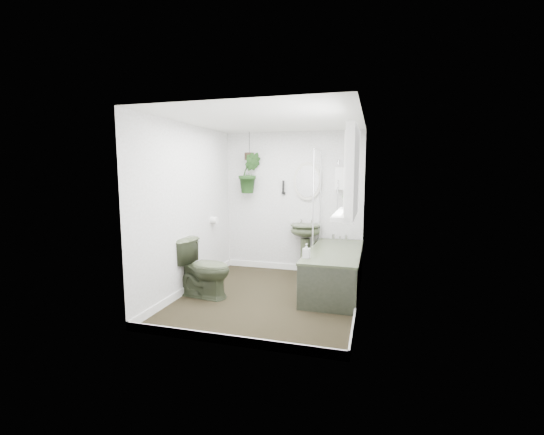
# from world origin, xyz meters

# --- Properties ---
(floor) EXTENTS (2.30, 2.80, 0.02)m
(floor) POSITION_xyz_m (0.00, 0.00, -0.01)
(floor) COLOR black
(floor) RESTS_ON ground
(ceiling) EXTENTS (2.30, 2.80, 0.02)m
(ceiling) POSITION_xyz_m (0.00, 0.00, 2.31)
(ceiling) COLOR white
(ceiling) RESTS_ON ground
(wall_back) EXTENTS (2.30, 0.02, 2.30)m
(wall_back) POSITION_xyz_m (0.00, 1.41, 1.15)
(wall_back) COLOR white
(wall_back) RESTS_ON ground
(wall_front) EXTENTS (2.30, 0.02, 2.30)m
(wall_front) POSITION_xyz_m (0.00, -1.41, 1.15)
(wall_front) COLOR white
(wall_front) RESTS_ON ground
(wall_left) EXTENTS (0.02, 2.80, 2.30)m
(wall_left) POSITION_xyz_m (-1.16, 0.00, 1.15)
(wall_left) COLOR white
(wall_left) RESTS_ON ground
(wall_right) EXTENTS (0.02, 2.80, 2.30)m
(wall_right) POSITION_xyz_m (1.16, 0.00, 1.15)
(wall_right) COLOR white
(wall_right) RESTS_ON ground
(skirting) EXTENTS (2.30, 2.80, 0.10)m
(skirting) POSITION_xyz_m (0.00, 0.00, 0.05)
(skirting) COLOR white
(skirting) RESTS_ON floor
(bathtub) EXTENTS (0.72, 1.72, 0.58)m
(bathtub) POSITION_xyz_m (0.80, 0.50, 0.29)
(bathtub) COLOR #3D462F
(bathtub) RESTS_ON floor
(bath_screen) EXTENTS (0.04, 0.72, 1.40)m
(bath_screen) POSITION_xyz_m (0.47, 0.99, 1.28)
(bath_screen) COLOR silver
(bath_screen) RESTS_ON bathtub
(shower_box) EXTENTS (0.20, 0.10, 0.35)m
(shower_box) POSITION_xyz_m (0.80, 1.34, 1.55)
(shower_box) COLOR white
(shower_box) RESTS_ON wall_back
(oval_mirror) EXTENTS (0.46, 0.03, 0.62)m
(oval_mirror) POSITION_xyz_m (0.25, 1.37, 1.50)
(oval_mirror) COLOR beige
(oval_mirror) RESTS_ON wall_back
(wall_sconce) EXTENTS (0.04, 0.04, 0.22)m
(wall_sconce) POSITION_xyz_m (-0.15, 1.36, 1.40)
(wall_sconce) COLOR black
(wall_sconce) RESTS_ON wall_back
(toilet_roll_holder) EXTENTS (0.11, 0.11, 0.11)m
(toilet_roll_holder) POSITION_xyz_m (-1.10, 0.70, 0.90)
(toilet_roll_holder) COLOR white
(toilet_roll_holder) RESTS_ON wall_left
(window_recess) EXTENTS (0.08, 1.00, 0.90)m
(window_recess) POSITION_xyz_m (1.09, -0.70, 1.65)
(window_recess) COLOR white
(window_recess) RESTS_ON wall_right
(window_sill) EXTENTS (0.18, 1.00, 0.04)m
(window_sill) POSITION_xyz_m (1.02, -0.70, 1.23)
(window_sill) COLOR white
(window_sill) RESTS_ON wall_right
(window_blinds) EXTENTS (0.01, 0.86, 0.76)m
(window_blinds) POSITION_xyz_m (1.04, -0.70, 1.65)
(window_blinds) COLOR white
(window_blinds) RESTS_ON wall_right
(toilet) EXTENTS (0.81, 0.54, 0.77)m
(toilet) POSITION_xyz_m (-0.85, -0.20, 0.39)
(toilet) COLOR #3D462F
(toilet) RESTS_ON floor
(pedestal_sink) EXTENTS (0.54, 0.49, 0.82)m
(pedestal_sink) POSITION_xyz_m (0.25, 1.24, 0.41)
(pedestal_sink) COLOR #3D462F
(pedestal_sink) RESTS_ON floor
(sill_plant) EXTENTS (0.24, 0.22, 0.21)m
(sill_plant) POSITION_xyz_m (1.04, -0.40, 1.36)
(sill_plant) COLOR black
(sill_plant) RESTS_ON window_sill
(hanging_plant) EXTENTS (0.44, 0.40, 0.67)m
(hanging_plant) POSITION_xyz_m (-0.70, 1.25, 1.63)
(hanging_plant) COLOR black
(hanging_plant) RESTS_ON ceiling
(soap_bottle) EXTENTS (0.09, 0.09, 0.18)m
(soap_bottle) POSITION_xyz_m (0.51, -0.06, 0.67)
(soap_bottle) COLOR black
(soap_bottle) RESTS_ON bathtub
(hanging_pot) EXTENTS (0.16, 0.16, 0.12)m
(hanging_pot) POSITION_xyz_m (-0.70, 1.25, 1.90)
(hanging_pot) COLOR #2D2116
(hanging_pot) RESTS_ON ceiling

